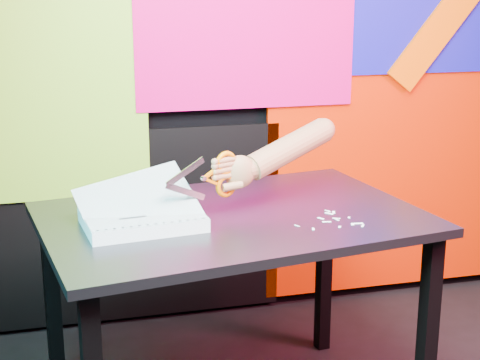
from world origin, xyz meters
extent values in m
cube|color=black|center=(0.00, 1.50, 1.35)|extent=(3.00, 0.01, 2.70)
cube|color=red|center=(0.65, 1.47, 0.85)|extent=(1.60, 0.02, 1.60)
cube|color=#ED046C|center=(-0.25, 1.45, 1.35)|extent=(0.95, 0.02, 0.80)
cube|color=#89D02A|center=(-1.05, 1.46, 1.10)|extent=(0.75, 0.02, 1.00)
cube|color=black|center=(-0.75, 1.47, 0.45)|extent=(1.30, 0.02, 0.85)
cube|color=black|center=(-1.10, 0.88, 0.36)|extent=(0.06, 0.06, 0.72)
cube|color=black|center=(0.07, 0.36, 0.36)|extent=(0.06, 0.06, 0.72)
cube|color=black|center=(-0.03, 1.04, 0.36)|extent=(0.06, 0.06, 0.72)
cube|color=#333238|center=(-0.52, 0.62, 0.73)|extent=(1.30, 0.97, 0.03)
cube|color=silver|center=(-0.81, 0.58, 0.77)|extent=(0.38, 0.30, 0.04)
cube|color=white|center=(-0.81, 0.58, 0.79)|extent=(0.38, 0.30, 0.00)
cube|color=white|center=(-0.81, 0.58, 0.80)|extent=(0.38, 0.28, 0.11)
cube|color=white|center=(-0.82, 0.59, 0.82)|extent=(0.39, 0.27, 0.19)
cylinder|color=black|center=(-0.96, 0.44, 0.79)|extent=(0.01, 0.01, 0.00)
cylinder|color=black|center=(-0.93, 0.45, 0.79)|extent=(0.01, 0.01, 0.00)
cylinder|color=black|center=(-0.91, 0.45, 0.79)|extent=(0.01, 0.01, 0.00)
cylinder|color=black|center=(-0.88, 0.45, 0.79)|extent=(0.01, 0.01, 0.00)
cylinder|color=black|center=(-0.86, 0.45, 0.79)|extent=(0.01, 0.01, 0.00)
cylinder|color=black|center=(-0.83, 0.46, 0.79)|extent=(0.01, 0.01, 0.00)
cylinder|color=black|center=(-0.81, 0.46, 0.79)|extent=(0.01, 0.01, 0.00)
cylinder|color=black|center=(-0.79, 0.46, 0.79)|extent=(0.01, 0.01, 0.00)
cylinder|color=black|center=(-0.76, 0.47, 0.79)|extent=(0.01, 0.01, 0.00)
cylinder|color=black|center=(-0.74, 0.47, 0.79)|extent=(0.01, 0.01, 0.00)
cylinder|color=black|center=(-0.71, 0.47, 0.79)|extent=(0.01, 0.01, 0.00)
cylinder|color=black|center=(-0.69, 0.47, 0.79)|extent=(0.01, 0.01, 0.00)
cylinder|color=black|center=(-0.67, 0.48, 0.79)|extent=(0.01, 0.01, 0.00)
cylinder|color=black|center=(-0.64, 0.48, 0.79)|extent=(0.01, 0.01, 0.00)
cylinder|color=black|center=(-0.98, 0.68, 0.79)|extent=(0.01, 0.01, 0.00)
cylinder|color=black|center=(-0.96, 0.68, 0.79)|extent=(0.01, 0.01, 0.00)
cylinder|color=black|center=(-0.93, 0.68, 0.79)|extent=(0.01, 0.01, 0.00)
cylinder|color=black|center=(-0.91, 0.69, 0.79)|extent=(0.01, 0.01, 0.00)
cylinder|color=black|center=(-0.89, 0.69, 0.79)|extent=(0.01, 0.01, 0.00)
cylinder|color=black|center=(-0.86, 0.69, 0.79)|extent=(0.01, 0.01, 0.00)
cylinder|color=black|center=(-0.84, 0.69, 0.79)|extent=(0.01, 0.01, 0.00)
cylinder|color=black|center=(-0.81, 0.70, 0.79)|extent=(0.01, 0.01, 0.00)
cylinder|color=black|center=(-0.79, 0.70, 0.79)|extent=(0.01, 0.01, 0.00)
cylinder|color=black|center=(-0.77, 0.70, 0.79)|extent=(0.01, 0.01, 0.00)
cylinder|color=black|center=(-0.74, 0.71, 0.79)|extent=(0.01, 0.01, 0.00)
cylinder|color=black|center=(-0.72, 0.71, 0.79)|extent=(0.01, 0.01, 0.00)
cylinder|color=black|center=(-0.69, 0.71, 0.79)|extent=(0.01, 0.01, 0.00)
cylinder|color=black|center=(-0.67, 0.71, 0.79)|extent=(0.01, 0.01, 0.00)
cube|color=black|center=(-0.90, 0.61, 0.79)|extent=(0.07, 0.02, 0.00)
cube|color=black|center=(-0.80, 0.61, 0.79)|extent=(0.05, 0.02, 0.00)
cube|color=black|center=(-0.84, 0.54, 0.79)|extent=(0.08, 0.02, 0.00)
cube|color=silver|center=(-0.68, 0.57, 0.92)|extent=(0.13, 0.06, 0.08)
cube|color=silver|center=(-0.68, 0.57, 0.85)|extent=(0.13, 0.06, 0.08)
cylinder|color=silver|center=(-0.62, 0.59, 0.89)|extent=(0.02, 0.02, 0.02)
cube|color=#E06400|center=(-0.59, 0.60, 0.87)|extent=(0.05, 0.03, 0.03)
cube|color=#E06400|center=(-0.59, 0.60, 0.90)|extent=(0.05, 0.03, 0.03)
torus|color=#E06400|center=(-0.54, 0.62, 0.92)|extent=(0.08, 0.04, 0.08)
torus|color=#E06400|center=(-0.54, 0.62, 0.85)|extent=(0.08, 0.04, 0.08)
ellipsoid|color=#9B6A3F|center=(-0.49, 0.64, 0.89)|extent=(0.10, 0.06, 0.11)
cylinder|color=#9B6A3F|center=(-0.54, 0.62, 0.88)|extent=(0.08, 0.05, 0.02)
cylinder|color=#9B6A3F|center=(-0.54, 0.62, 0.90)|extent=(0.08, 0.05, 0.02)
cylinder|color=#9B6A3F|center=(-0.54, 0.62, 0.92)|extent=(0.07, 0.04, 0.02)
cylinder|color=#9B6A3F|center=(-0.54, 0.62, 0.93)|extent=(0.06, 0.04, 0.02)
cylinder|color=#9B6A3F|center=(-0.52, 0.62, 0.85)|extent=(0.07, 0.03, 0.03)
cylinder|color=#9B6A3F|center=(-0.44, 0.66, 0.89)|extent=(0.08, 0.09, 0.07)
cylinder|color=#9B6A3F|center=(-0.30, 0.72, 0.93)|extent=(0.34, 0.21, 0.17)
sphere|color=#9B6A3F|center=(-0.15, 0.78, 0.98)|extent=(0.08, 0.08, 0.08)
cube|color=white|center=(-0.21, 0.58, 0.75)|extent=(0.01, 0.02, 0.00)
cube|color=white|center=(-0.26, 0.51, 0.75)|extent=(0.02, 0.02, 0.00)
cube|color=white|center=(-0.21, 0.57, 0.75)|extent=(0.02, 0.01, 0.00)
cube|color=white|center=(-0.35, 0.46, 0.75)|extent=(0.01, 0.02, 0.00)
cube|color=white|center=(-0.17, 0.50, 0.75)|extent=(0.01, 0.02, 0.00)
cube|color=white|center=(-0.21, 0.55, 0.75)|extent=(0.03, 0.03, 0.00)
cube|color=white|center=(-0.23, 0.42, 0.75)|extent=(0.01, 0.02, 0.00)
cube|color=white|center=(-0.16, 0.44, 0.75)|extent=(0.03, 0.01, 0.00)
cube|color=white|center=(-0.31, 0.42, 0.75)|extent=(0.01, 0.02, 0.00)
cube|color=white|center=(-0.25, 0.48, 0.75)|extent=(0.03, 0.01, 0.00)
cube|color=white|center=(-0.21, 0.49, 0.75)|extent=(0.01, 0.02, 0.00)
cube|color=white|center=(-0.21, 0.50, 0.75)|extent=(0.02, 0.02, 0.00)
cube|color=white|center=(-0.16, 0.41, 0.75)|extent=(0.02, 0.02, 0.00)
cube|color=white|center=(-0.19, 0.56, 0.75)|extent=(0.02, 0.03, 0.00)
cube|color=white|center=(-0.18, 0.43, 0.75)|extent=(0.02, 0.02, 0.00)
camera|label=1|loc=(-1.05, -1.57, 1.48)|focal=55.00mm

